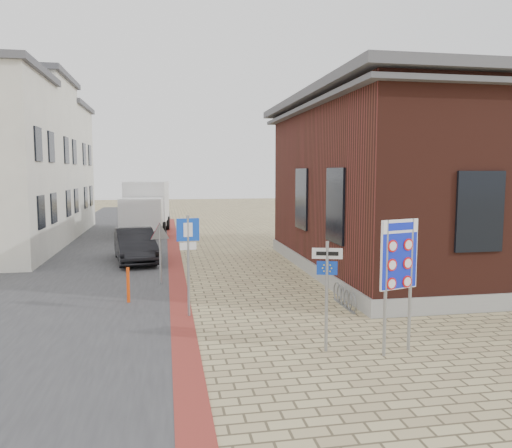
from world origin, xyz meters
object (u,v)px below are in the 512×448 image
object	(u,v)px
border_sign	(399,257)
sedan	(135,245)
bollard	(128,285)
parking_sign	(188,247)
essen_sign	(327,279)
box_truck	(146,207)

from	to	relation	value
border_sign	sedan	bearing A→B (deg)	99.54
border_sign	bollard	world-z (taller)	border_sign
parking_sign	bollard	xyz separation A→B (m)	(-1.70, 1.74, -1.35)
parking_sign	essen_sign	bearing A→B (deg)	-56.04
sedan	border_sign	bearing A→B (deg)	-71.82
sedan	bollard	world-z (taller)	sedan
border_sign	essen_sign	xyz separation A→B (m)	(-1.46, 0.37, -0.49)
box_truck	essen_sign	xyz separation A→B (m)	(4.58, -21.99, -0.08)
sedan	border_sign	size ratio (longest dim) A/B	1.52
parking_sign	box_truck	bearing A→B (deg)	87.53
border_sign	bollard	distance (m)	8.08
sedan	bollard	xyz separation A→B (m)	(0.19, -6.95, -0.19)
border_sign	parking_sign	size ratio (longest dim) A/B	1.06
sedan	box_truck	xyz separation A→B (m)	(0.11, 10.17, 0.95)
sedan	essen_sign	xyz separation A→B (m)	(4.69, -11.82, 0.87)
sedan	bollard	distance (m)	6.95
box_truck	border_sign	xyz separation A→B (m)	(6.04, -22.36, 0.40)
parking_sign	sedan	bearing A→B (deg)	94.44
border_sign	essen_sign	bearing A→B (deg)	148.49
sedan	essen_sign	world-z (taller)	essen_sign
sedan	parking_sign	size ratio (longest dim) A/B	1.60
essen_sign	parking_sign	bearing A→B (deg)	148.50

